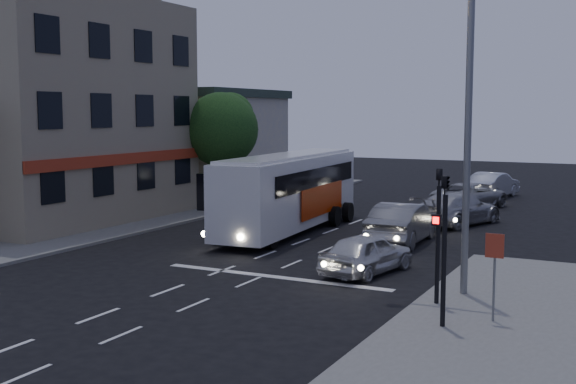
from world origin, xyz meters
The scene contains 16 objects.
ground centered at (0.00, 0.00, 0.00)m, with size 120.00×120.00×0.00m, color black.
sidewalk_far centered at (-13.00, 8.00, 0.06)m, with size 12.00×50.00×0.12m, color slate.
road_markings centered at (1.29, 3.31, 0.00)m, with size 8.00×30.55×0.01m.
tour_bus centered at (-1.53, 10.02, 1.85)m, with size 3.15×11.30×3.43m.
car_suv centered at (4.44, 3.80, 0.67)m, with size 1.59×3.95×1.34m, color silver.
car_sedan_a centered at (3.76, 9.62, 0.82)m, with size 1.74×4.99×1.64m, color gray.
car_sedan_b centered at (4.57, 15.29, 0.76)m, with size 2.12×5.22×1.51m, color #AAAAAD.
car_sedan_c centered at (3.76, 21.49, 0.70)m, with size 2.33×5.05×1.40m, color #9C9C9D.
car_extra centered at (3.88, 26.99, 0.79)m, with size 1.67×4.80×1.58m, color silver.
traffic_signal_main centered at (7.60, 0.78, 2.42)m, with size 0.25×0.35×4.10m.
traffic_signal_side centered at (8.30, -1.20, 2.42)m, with size 0.18×0.15×4.10m.
regulatory_sign centered at (9.30, -0.24, 1.60)m, with size 0.45×0.12×2.20m.
streetlight centered at (7.34, 2.20, 5.73)m, with size 3.32×0.44×9.00m.
main_building centered at (-13.96, 8.00, 5.16)m, with size 10.12×12.00×11.00m.
low_building_north centered at (-13.50, 20.00, 3.39)m, with size 9.40×9.40×6.50m.
street_tree centered at (-8.21, 15.02, 4.50)m, with size 4.00×4.00×6.20m.
Camera 1 is at (12.68, -18.01, 5.28)m, focal length 45.00 mm.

